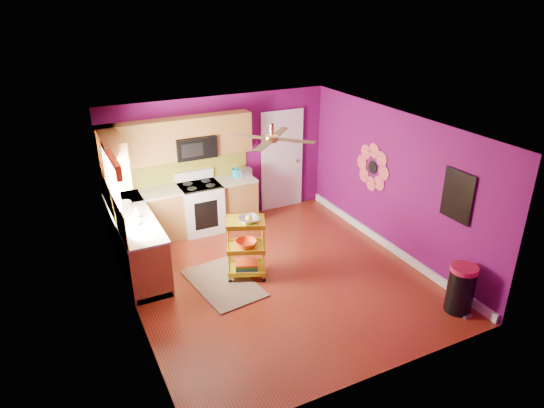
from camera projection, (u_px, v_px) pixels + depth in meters
ground at (277, 277)px, 7.91m from camera, size 5.00×5.00×0.00m
room_envelope at (279, 184)px, 7.26m from camera, size 4.54×5.04×2.52m
lower_cabinets at (165, 225)px, 8.68m from camera, size 2.81×2.31×0.94m
electric_range at (201, 207)px, 9.27m from camera, size 0.76×0.66×1.13m
upper_cabinetry at (158, 146)px, 8.45m from camera, size 2.80×2.30×1.26m
left_window at (112, 178)px, 7.17m from camera, size 0.08×1.35×1.08m
panel_door at (282, 161)px, 10.06m from camera, size 0.95×0.11×2.15m
right_wall_art at (408, 179)px, 7.95m from camera, size 0.04×2.74×1.04m
ceiling_fan at (272, 138)px, 7.14m from camera, size 1.01×1.01×0.26m
shag_rug at (223, 283)px, 7.71m from camera, size 1.04×1.51×0.02m
rolling_cart at (247, 246)px, 7.70m from camera, size 0.73×0.64×1.10m
trash_can at (461, 289)px, 6.94m from camera, size 0.40×0.43×0.74m
teal_kettle at (237, 173)px, 9.45m from camera, size 0.18×0.18×0.21m
toaster at (246, 173)px, 9.43m from camera, size 0.22×0.15×0.18m
soap_bottle_a at (135, 219)px, 7.55m from camera, size 0.08×0.08×0.17m
soap_bottle_b at (137, 213)px, 7.74m from camera, size 0.14×0.14×0.18m
counter_dish at (124, 204)px, 8.21m from camera, size 0.24×0.24×0.06m
counter_cup at (137, 222)px, 7.51m from camera, size 0.14×0.14×0.11m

